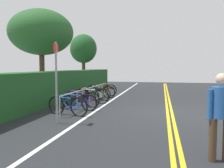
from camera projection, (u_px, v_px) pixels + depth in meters
ground_plane at (170, 113)px, 8.78m from camera, size 34.37×13.49×0.05m
centre_line_yellow_inner at (172, 112)px, 8.76m from camera, size 30.93×0.10×0.00m
centre_line_yellow_outer at (167, 112)px, 8.80m from camera, size 30.93×0.10×0.00m
bike_lane_stripe_white at (98, 109)px, 9.36m from camera, size 30.93×0.12×0.00m
bike_rack at (89, 91)px, 10.93m from camera, size 6.57×0.05×0.74m
bicycle_0 at (67, 106)px, 8.21m from camera, size 0.52×1.63×0.72m
bicycle_1 at (77, 102)px, 9.20m from camera, size 0.46×1.72×0.69m
bicycle_2 at (82, 99)px, 10.02m from camera, size 0.50×1.72×0.71m
bicycle_3 at (92, 96)px, 10.96m from camera, size 0.46×1.73×0.74m
bicycle_4 at (94, 94)px, 11.85m from camera, size 0.46×1.75×0.68m
bicycle_5 at (100, 92)px, 12.77m from camera, size 0.46×1.68×0.71m
bicycle_6 at (102, 90)px, 13.59m from camera, size 0.65×1.65×0.73m
pedestrian at (221, 111)px, 4.17m from camera, size 0.32×0.48×1.59m
sign_post_near at (56, 75)px, 6.92m from camera, size 0.36×0.07×2.44m
hedge_backdrop at (64, 84)px, 12.79m from camera, size 15.52×1.26×1.48m
tree_mid at (41, 33)px, 12.74m from camera, size 3.48×3.48×4.82m
tree_far_right at (83, 49)px, 18.30m from camera, size 2.09×2.09×4.25m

